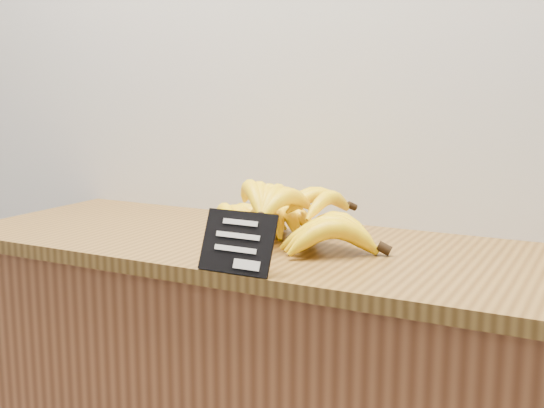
# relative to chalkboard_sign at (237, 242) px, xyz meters

# --- Properties ---
(counter_top) EXTENTS (1.48, 0.54, 0.03)m
(counter_top) POSITION_rel_chalkboard_sign_xyz_m (-0.03, 0.25, -0.07)
(counter_top) COLOR brown
(counter_top) RESTS_ON counter
(chalkboard_sign) EXTENTS (0.14, 0.05, 0.11)m
(chalkboard_sign) POSITION_rel_chalkboard_sign_xyz_m (0.00, 0.00, 0.00)
(chalkboard_sign) COLOR black
(chalkboard_sign) RESTS_ON counter_top
(banana_pile) EXTENTS (0.46, 0.33, 0.12)m
(banana_pile) POSITION_rel_chalkboard_sign_xyz_m (-0.02, 0.25, -0.00)
(banana_pile) COLOR yellow
(banana_pile) RESTS_ON counter_top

